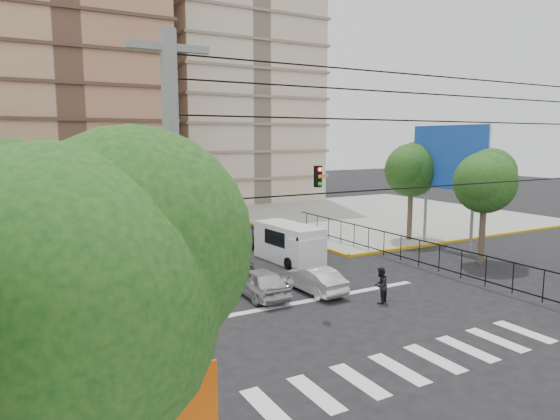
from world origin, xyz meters
TOP-DOWN VIEW (x-y plane):
  - ground at (0.00, 0.00)m, footprint 160.00×160.00m
  - sidewalk_ne at (20.00, 20.00)m, footprint 26.00×26.00m
  - crosswalk_stripes at (0.00, -6.00)m, footprint 12.00×2.40m
  - stop_line at (0.00, 1.20)m, footprint 13.00×0.40m
  - park_fence at (9.00, 4.50)m, footprint 0.10×22.50m
  - billboard at (14.45, 6.00)m, footprint 0.36×6.20m
  - tree_sw_near at (-10.90, -9.99)m, footprint 5.63×4.60m
  - tree_park_a at (13.08, 2.01)m, footprint 4.41×3.60m
  - tree_park_c at (14.09, 9.01)m, footprint 4.65×3.80m
  - traffic_light_nw at (-7.80, 7.80)m, footprint 0.28×0.22m
  - traffic_light_hanging at (0.00, -2.04)m, footprint 18.00×9.12m
  - utility_pole_sw at (-9.00, -9.00)m, footprint 1.40×0.28m
  - district_sign at (-8.80, -9.24)m, footprint 0.90×0.12m
  - van_right_lane at (3.35, 7.81)m, footprint 2.31×5.14m
  - van_left_lane at (-2.81, 20.00)m, footprint 2.30×4.99m
  - car_silver_front_left at (-1.31, 2.90)m, footprint 1.69×4.09m
  - car_white_front_right at (1.32, 2.20)m, footprint 1.51×3.86m
  - car_grey_mid_left at (-1.06, 7.73)m, footprint 2.56×4.77m
  - car_silver_rear_left at (-2.29, 14.87)m, footprint 2.16×5.08m
  - car_darkgrey_mid_right at (3.17, 13.86)m, footprint 2.41×4.46m
  - car_white_rear_right at (3.30, 21.53)m, footprint 1.63×4.00m
  - pedestrian_crosswalk at (3.02, -0.64)m, footprint 1.01×0.95m

SIDE VIEW (x-z plane):
  - ground at x=0.00m, z-range 0.00..0.00m
  - park_fence at x=9.00m, z-range -0.83..0.83m
  - crosswalk_stripes at x=0.00m, z-range 0.00..0.01m
  - stop_line at x=0.00m, z-range 0.00..0.01m
  - sidewalk_ne at x=20.00m, z-range 0.00..0.15m
  - car_white_front_right at x=1.32m, z-range 0.00..1.25m
  - car_grey_mid_left at x=-1.06m, z-range 0.00..1.27m
  - car_white_rear_right at x=3.30m, z-range 0.00..1.29m
  - car_silver_front_left at x=-1.31m, z-range 0.00..1.39m
  - car_darkgrey_mid_right at x=3.17m, z-range 0.00..1.44m
  - car_silver_rear_left at x=-2.29m, z-range 0.00..1.46m
  - pedestrian_crosswalk at x=3.02m, z-range 0.00..1.66m
  - van_left_lane at x=-2.81m, z-range -0.03..2.15m
  - van_right_lane at x=3.35m, z-range -0.03..2.23m
  - district_sign at x=-8.80m, z-range 0.85..4.05m
  - traffic_light_nw at x=-7.80m, z-range 0.91..5.31m
  - utility_pole_sw at x=-9.00m, z-range 0.27..9.27m
  - tree_park_a at x=13.08m, z-range 1.60..8.42m
  - tree_sw_near at x=-10.90m, z-range 1.48..9.06m
  - tree_park_c at x=14.09m, z-range 1.71..8.96m
  - traffic_light_hanging at x=0.00m, z-range 5.44..6.36m
  - billboard at x=14.45m, z-range 1.95..10.05m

